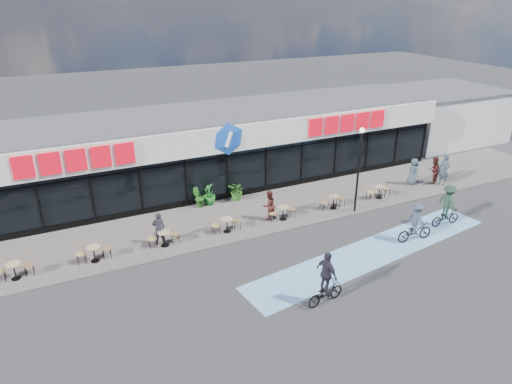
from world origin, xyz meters
TOP-DOWN VIEW (x-y plane):
  - ground at (0.00, 0.00)m, footprint 120.00×120.00m
  - sidewalk at (0.00, 4.50)m, footprint 44.00×5.00m
  - bike_lane at (4.00, -1.50)m, footprint 14.17×4.13m
  - building at (-0.00, 9.93)m, footprint 30.60×6.57m
  - neighbour_building at (20.50, 11.00)m, footprint 9.20×7.20m
  - lamp_post at (5.68, 2.30)m, footprint 0.28×0.28m
  - bistro_set_0 at (-11.30, 3.21)m, footprint 1.54×0.62m
  - bistro_set_1 at (-8.07, 3.21)m, footprint 1.54×0.62m
  - bistro_set_2 at (-4.85, 3.21)m, footprint 1.54×0.62m
  - bistro_set_3 at (-1.63, 3.21)m, footprint 1.54×0.62m
  - bistro_set_4 at (1.59, 3.21)m, footprint 1.54×0.62m
  - bistro_set_5 at (4.81, 3.21)m, footprint 1.54×0.62m
  - bistro_set_6 at (8.03, 3.21)m, footprint 1.54×0.62m
  - potted_plant_left at (-1.29, 6.63)m, footprint 0.94×0.94m
  - potted_plant_mid at (-1.97, 6.53)m, footprint 0.71×0.59m
  - potted_plant_right at (0.39, 6.46)m, footprint 1.31×1.35m
  - patron_left at (-5.00, 3.44)m, footprint 0.62×0.42m
  - patron_right at (0.93, 3.50)m, footprint 0.93×0.81m
  - pedestrian_a at (12.99, 3.07)m, footprint 0.60×0.80m
  - pedestrian_b at (11.32, 3.94)m, footprint 0.64×0.89m
  - pedestrian_c at (12.66, 3.57)m, footprint 1.05×0.98m
  - cyclist_a at (9.07, -0.92)m, footprint 1.77×1.20m
  - cyclist_b at (6.44, -1.49)m, footprint 1.96×1.07m
  - cyclist_c at (-0.25, -3.77)m, footprint 1.82×1.13m

SIDE VIEW (x-z plane):
  - ground at x=0.00m, z-range 0.00..0.00m
  - bike_lane at x=4.00m, z-range 0.00..0.01m
  - sidewalk at x=0.00m, z-range 0.00..0.10m
  - bistro_set_0 at x=-11.30m, z-range 0.11..1.01m
  - bistro_set_1 at x=-8.07m, z-range 0.11..1.01m
  - bistro_set_2 at x=-4.85m, z-range 0.11..1.01m
  - bistro_set_3 at x=-1.63m, z-range 0.11..1.01m
  - bistro_set_4 at x=1.59m, z-range 0.11..1.01m
  - bistro_set_5 at x=4.81m, z-range 0.11..1.01m
  - bistro_set_6 at x=8.03m, z-range 0.11..1.01m
  - potted_plant_right at x=0.39m, z-range 0.10..1.24m
  - potted_plant_mid at x=-1.97m, z-range 0.10..1.29m
  - potted_plant_left at x=-1.29m, z-range 0.10..1.36m
  - cyclist_b at x=6.44m, z-range -0.20..1.83m
  - cyclist_c at x=-0.25m, z-range -0.25..2.03m
  - patron_right at x=0.93m, z-range 0.10..1.73m
  - patron_left at x=-5.00m, z-range 0.10..1.75m
  - pedestrian_b at x=11.32m, z-range 0.10..1.80m
  - pedestrian_c at x=12.66m, z-range 0.10..1.82m
  - cyclist_a at x=9.07m, z-range -0.14..2.12m
  - pedestrian_a at x=12.99m, z-range 0.10..2.07m
  - neighbour_building at x=20.50m, z-range 0.01..4.12m
  - building at x=0.00m, z-range -0.04..4.71m
  - lamp_post at x=5.68m, z-range 0.58..5.36m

